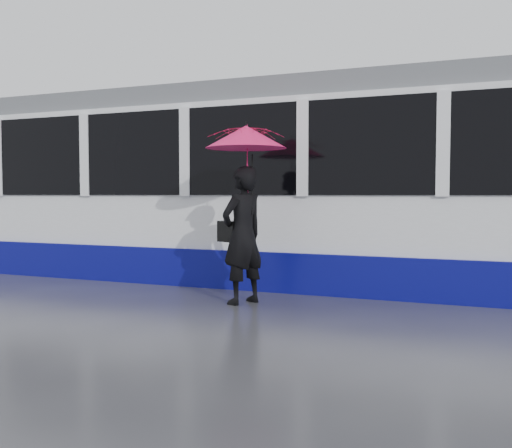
% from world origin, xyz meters
% --- Properties ---
extents(ground, '(90.00, 90.00, 0.00)m').
position_xyz_m(ground, '(0.00, 0.00, 0.00)').
color(ground, '#2F2F34').
rests_on(ground, ground).
extents(rails, '(34.00, 1.51, 0.02)m').
position_xyz_m(rails, '(0.00, 2.50, 0.01)').
color(rails, '#3F3D38').
rests_on(rails, ground).
extents(tram, '(26.00, 2.56, 3.35)m').
position_xyz_m(tram, '(3.38, 2.50, 1.64)').
color(tram, white).
rests_on(tram, ground).
extents(woman, '(0.70, 0.82, 1.90)m').
position_xyz_m(woman, '(0.33, 0.27, 0.95)').
color(woman, black).
rests_on(woman, ground).
extents(umbrella, '(1.48, 1.48, 1.28)m').
position_xyz_m(umbrella, '(0.38, 0.27, 2.08)').
color(umbrella, '#E1126D').
rests_on(umbrella, ground).
extents(handbag, '(0.37, 0.27, 0.47)m').
position_xyz_m(handbag, '(0.11, 0.29, 0.99)').
color(handbag, black).
rests_on(handbag, ground).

